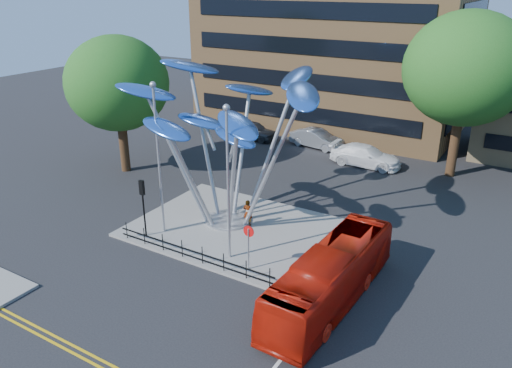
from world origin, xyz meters
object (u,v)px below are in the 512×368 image
Objects in this scene: red_bus at (331,277)px; traffic_light_island at (143,196)px; leaf_sculpture at (226,113)px; parked_car_right at (366,156)px; tree_right at (466,69)px; no_entry_sign_island at (249,240)px; street_lamp_right at (228,170)px; pedestrian at (248,213)px; parked_car_left at (253,130)px; tree_left at (117,84)px; street_lamp_left at (158,147)px; parked_car_mid at (317,139)px.

traffic_light_island is at bearing -179.19° from red_bus.
parked_car_right is at bearing 75.03° from leaf_sculpture.
traffic_light_island is at bearing -123.69° from tree_right.
no_entry_sign_island is (4.07, -4.16, -5.06)m from leaf_sculpture.
red_bus is at bearing -94.05° from tree_right.
street_lamp_right is 6.05m from traffic_light_island.
street_lamp_right is at bearing 100.84° from pedestrian.
leaf_sculpture is 3.71× the size of traffic_light_island.
tree_right is 20.64m from street_lamp_right.
red_bus reaches higher than parked_car_left.
pedestrian is at bearing 122.53° from no_entry_sign_island.
tree_left is 11.60m from street_lamp_left.
street_lamp_left is 1.06× the size of street_lamp_right.
no_entry_sign_island is at bearing 0.13° from traffic_light_island.
parked_car_mid is 0.87× the size of parked_car_right.
leaf_sculpture is at bearing -123.31° from tree_right.
parked_car_mid is (-10.21, 20.78, -0.55)m from red_bus.
no_entry_sign_island is at bearing -107.12° from tree_right.
parked_car_left is at bearing 105.99° from street_lamp_left.
parked_car_mid is (10.39, 13.00, -5.98)m from tree_left.
parked_car_right is (11.59, -1.59, -0.00)m from parked_car_left.
tree_right is 25.09m from tree_left.
parked_car_left is at bearing 116.57° from leaf_sculpture.
tree_left is 22.68m from red_bus.
parked_car_right is (6.19, 17.25, -4.53)m from street_lamp_left.
no_entry_sign_island is 0.43× the size of parked_car_right.
tree_right is 7.40× the size of pedestrian.
tree_left is at bearing -151.39° from tree_right.
pedestrian is at bearing -0.34° from leaf_sculpture.
traffic_light_island is 0.35× the size of red_bus.
street_lamp_left is at bearing 159.65° from parked_car_right.
street_lamp_left is 1.79× the size of parked_car_mid.
traffic_light_island reaches higher than parked_car_mid.
no_entry_sign_island is at bearing -17.87° from street_lamp_right.
street_lamp_left is at bearing 63.43° from traffic_light_island.
red_bus is at bearing -3.64° from no_entry_sign_island.
street_lamp_left is at bearing -34.38° from tree_left.
pedestrian is at bearing 169.95° from parked_car_right.
tree_left is 1.06× the size of red_bus.
street_lamp_right is 5.07× the size of pedestrian.
pedestrian is at bearing 107.40° from street_lamp_right.
leaf_sculpture is at bearing -15.55° from tree_left.
street_lamp_left is 1.55× the size of parked_car_right.
street_lamp_left is at bearing -174.13° from parked_car_mid.
tree_right is at bearing -86.44° from parked_car_mid.
leaf_sculpture is 11.20m from red_bus.
tree_left is 1.17× the size of street_lamp_left.
street_lamp_left is 5.38× the size of pedestrian.
leaf_sculpture reaches higher than red_bus.
leaf_sculpture is 1.31× the size of red_bus.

